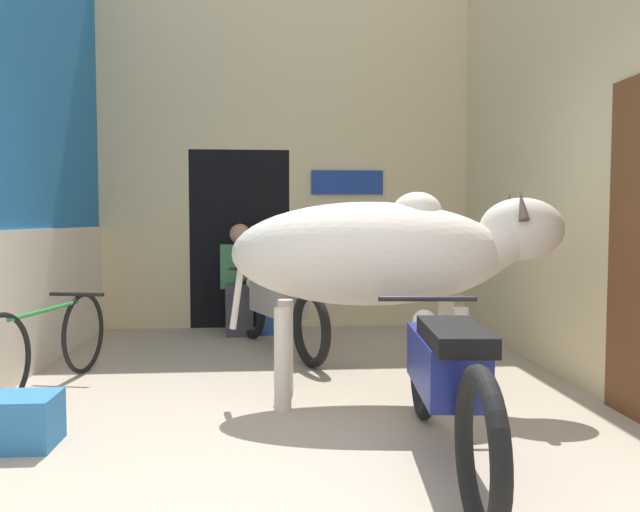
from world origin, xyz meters
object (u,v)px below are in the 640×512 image
(shopkeeper_seated, at_px, (240,276))
(crate, at_px, (15,421))
(plastic_stool, at_px, (266,312))
(motorcycle_far, at_px, (278,305))
(motorcycle_near, at_px, (445,375))
(bicycle, at_px, (47,345))
(cow, at_px, (386,253))

(shopkeeper_seated, xyz_separation_m, crate, (-1.05, -3.22, -0.49))
(plastic_stool, bearing_deg, shopkeeper_seated, 178.20)
(shopkeeper_seated, bearing_deg, motorcycle_far, -65.82)
(motorcycle_near, relative_size, bicycle, 1.25)
(motorcycle_near, relative_size, plastic_stool, 4.75)
(motorcycle_far, bearing_deg, shopkeeper_seated, 114.18)
(motorcycle_near, height_order, plastic_stool, motorcycle_near)
(shopkeeper_seated, height_order, crate, shopkeeper_seated)
(motorcycle_near, distance_m, motorcycle_far, 2.86)
(motorcycle_far, height_order, crate, motorcycle_far)
(motorcycle_far, xyz_separation_m, plastic_stool, (-0.12, 0.87, -0.20))
(bicycle, bearing_deg, shopkeeper_seated, 58.88)
(motorcycle_far, height_order, shopkeeper_seated, shopkeeper_seated)
(bicycle, xyz_separation_m, crate, (0.22, -1.13, -0.19))
(crate, bearing_deg, plastic_stool, 67.62)
(bicycle, height_order, shopkeeper_seated, shopkeeper_seated)
(motorcycle_far, relative_size, plastic_stool, 4.34)
(cow, bearing_deg, motorcycle_near, -84.60)
(bicycle, xyz_separation_m, shopkeeper_seated, (1.27, 2.10, 0.29))
(bicycle, height_order, crate, bicycle)
(bicycle, bearing_deg, crate, -79.15)
(motorcycle_near, xyz_separation_m, bicycle, (-2.47, 1.53, -0.11))
(motorcycle_far, relative_size, crate, 4.38)
(motorcycle_near, distance_m, plastic_stool, 3.74)
(bicycle, bearing_deg, cow, -10.49)
(cow, distance_m, plastic_stool, 2.77)
(motorcycle_near, relative_size, motorcycle_far, 1.09)
(motorcycle_far, bearing_deg, crate, -121.68)
(cow, bearing_deg, shopkeeper_seated, 113.36)
(bicycle, bearing_deg, plastic_stool, 53.63)
(cow, height_order, plastic_stool, cow)
(motorcycle_near, xyz_separation_m, crate, (-2.25, 0.40, -0.31))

